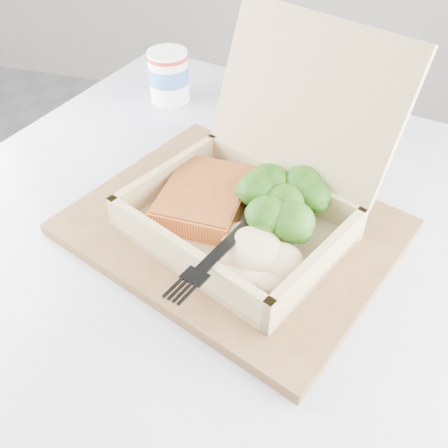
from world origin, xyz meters
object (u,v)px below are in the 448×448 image
(serving_tray, at_px, (233,227))
(takeout_container, at_px, (260,182))
(paper_cup, at_px, (169,75))
(cafe_table, at_px, (226,327))

(serving_tray, height_order, takeout_container, takeout_container)
(paper_cup, bearing_deg, serving_tray, -56.86)
(serving_tray, xyz_separation_m, paper_cup, (-0.19, 0.29, 0.04))
(cafe_table, height_order, paper_cup, paper_cup)
(cafe_table, xyz_separation_m, serving_tray, (0.01, 0.01, 0.19))
(serving_tray, bearing_deg, paper_cup, 123.14)
(takeout_container, xyz_separation_m, paper_cup, (-0.21, 0.27, -0.02))
(paper_cup, bearing_deg, cafe_table, -58.39)
(cafe_table, relative_size, serving_tray, 2.65)
(cafe_table, xyz_separation_m, takeout_container, (0.03, 0.03, 0.25))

